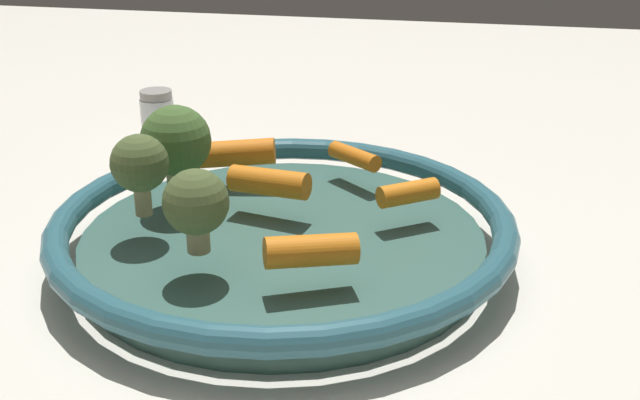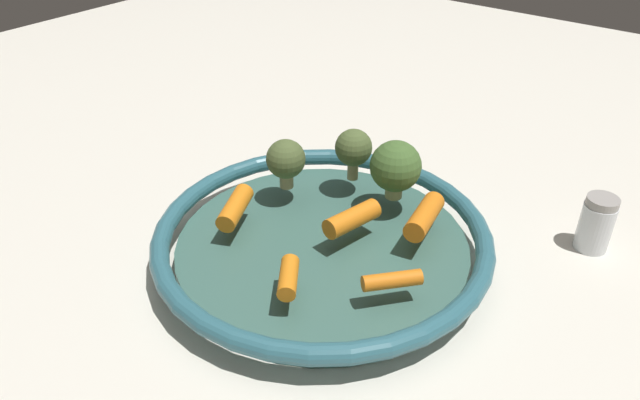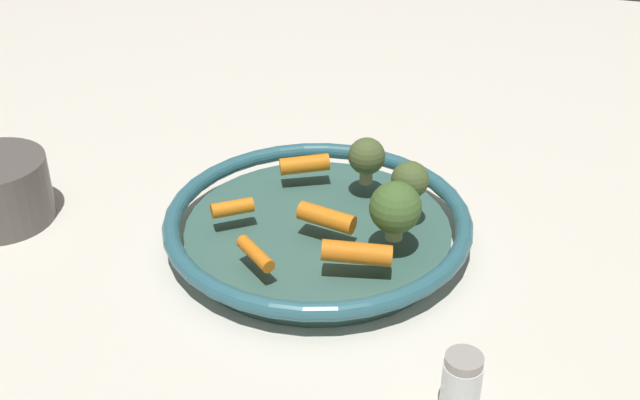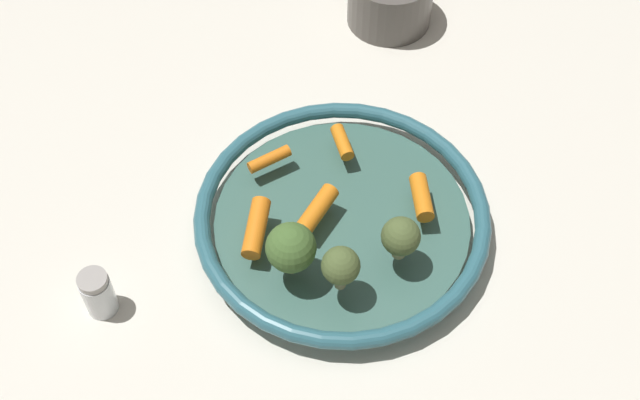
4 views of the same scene
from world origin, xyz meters
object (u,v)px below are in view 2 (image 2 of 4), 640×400
(baby_carrot_left, at_px, (392,280))
(broccoli_floret_large, at_px, (396,167))
(baby_carrot_near_rim, at_px, (424,216))
(salt_shaker, at_px, (596,224))
(broccoli_floret_edge, at_px, (286,160))
(serving_bowl, at_px, (322,241))
(baby_carrot_back, at_px, (352,219))
(baby_carrot_center, at_px, (235,208))
(baby_carrot_right, at_px, (288,277))
(broccoli_floret_small, at_px, (354,149))

(baby_carrot_left, height_order, broccoli_floret_large, broccoli_floret_large)
(baby_carrot_near_rim, relative_size, salt_shaker, 1.14)
(salt_shaker, bearing_deg, broccoli_floret_edge, 27.35)
(serving_bowl, xyz_separation_m, baby_carrot_back, (-0.02, -0.02, 0.03))
(baby_carrot_center, xyz_separation_m, broccoli_floret_large, (-0.11, -0.13, 0.03))
(serving_bowl, relative_size, salt_shaker, 5.52)
(baby_carrot_right, relative_size, baby_carrot_center, 0.79)
(broccoli_floret_small, bearing_deg, salt_shaker, -159.35)
(baby_carrot_back, xyz_separation_m, broccoli_floret_large, (-0.00, -0.07, 0.03))
(baby_carrot_near_rim, bearing_deg, baby_carrot_back, 40.20)
(broccoli_floret_edge, distance_m, broccoli_floret_large, 0.12)
(baby_carrot_near_rim, distance_m, baby_carrot_center, 0.19)
(baby_carrot_near_rim, xyz_separation_m, salt_shaker, (-0.13, -0.12, -0.02))
(baby_carrot_back, height_order, broccoli_floret_small, broccoli_floret_small)
(baby_carrot_near_rim, height_order, broccoli_floret_small, broccoli_floret_small)
(serving_bowl, height_order, broccoli_floret_large, broccoli_floret_large)
(broccoli_floret_small, distance_m, salt_shaker, 0.26)
(broccoli_floret_small, bearing_deg, baby_carrot_right, 108.09)
(baby_carrot_left, distance_m, baby_carrot_near_rim, 0.10)
(baby_carrot_left, distance_m, broccoli_floret_small, 0.19)
(broccoli_floret_small, height_order, broccoli_floret_large, broccoli_floret_large)
(broccoli_floret_small, bearing_deg, baby_carrot_left, 135.51)
(baby_carrot_left, relative_size, broccoli_floret_small, 0.88)
(baby_carrot_right, height_order, salt_shaker, salt_shaker)
(baby_carrot_left, xyz_separation_m, baby_carrot_center, (0.18, 0.00, 0.00))
(broccoli_floret_small, bearing_deg, baby_carrot_back, 124.54)
(serving_bowl, height_order, broccoli_floret_edge, broccoli_floret_edge)
(salt_shaker, bearing_deg, baby_carrot_near_rim, 42.61)
(baby_carrot_right, bearing_deg, broccoli_floret_large, -88.97)
(broccoli_floret_large, distance_m, salt_shaker, 0.21)
(salt_shaker, bearing_deg, baby_carrot_back, 41.93)
(serving_bowl, height_order, baby_carrot_center, baby_carrot_center)
(serving_bowl, distance_m, baby_carrot_center, 0.09)
(broccoli_floret_small, xyz_separation_m, broccoli_floret_large, (-0.06, 0.00, -0.00))
(baby_carrot_near_rim, bearing_deg, baby_carrot_left, 103.58)
(baby_carrot_back, height_order, salt_shaker, same)
(broccoli_floret_edge, bearing_deg, broccoli_floret_small, -128.97)
(baby_carrot_center, bearing_deg, serving_bowl, -154.08)
(broccoli_floret_edge, distance_m, salt_shaker, 0.33)
(broccoli_floret_small, distance_m, broccoli_floret_edge, 0.08)
(broccoli_floret_small, xyz_separation_m, salt_shaker, (-0.24, -0.09, -0.05))
(broccoli_floret_small, bearing_deg, serving_bowl, 107.30)
(serving_bowl, xyz_separation_m, salt_shaker, (-0.21, -0.19, 0.01))
(baby_carrot_left, relative_size, salt_shaker, 0.86)
(baby_carrot_near_rim, distance_m, broccoli_floret_large, 0.06)
(serving_bowl, relative_size, baby_carrot_left, 6.45)
(baby_carrot_center, xyz_separation_m, broccoli_floret_edge, (-0.00, -0.08, 0.02))
(baby_carrot_back, relative_size, baby_carrot_left, 1.18)
(baby_carrot_back, xyz_separation_m, broccoli_floret_edge, (0.10, -0.02, 0.02))
(broccoli_floret_small, bearing_deg, broccoli_floret_edge, 51.03)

